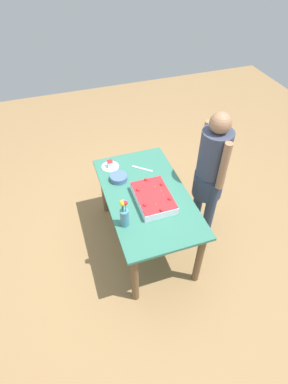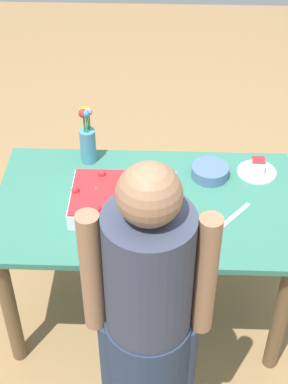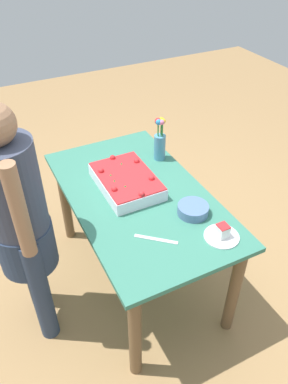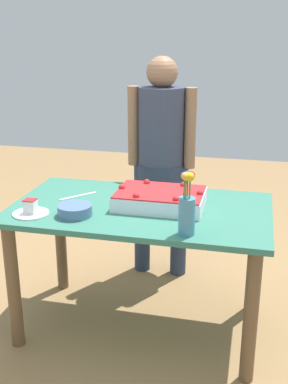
{
  "view_description": "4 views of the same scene",
  "coord_description": "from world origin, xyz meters",
  "px_view_note": "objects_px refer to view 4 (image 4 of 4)",
  "views": [
    {
      "loc": [
        -1.95,
        0.68,
        2.8
      ],
      "look_at": [
        -0.04,
        0.04,
        0.82
      ],
      "focal_mm": 28.0,
      "sensor_mm": 36.0,
      "label": 1
    },
    {
      "loc": [
        0.06,
        -1.99,
        2.5
      ],
      "look_at": [
        -0.01,
        -0.05,
        0.85
      ],
      "focal_mm": 55.0,
      "sensor_mm": 36.0,
      "label": 2
    },
    {
      "loc": [
        1.6,
        -0.76,
        2.15
      ],
      "look_at": [
        0.01,
        0.03,
        0.76
      ],
      "focal_mm": 35.0,
      "sensor_mm": 36.0,
      "label": 3
    },
    {
      "loc": [
        -0.58,
        2.34,
        1.64
      ],
      "look_at": [
        -0.03,
        0.03,
        0.84
      ],
      "focal_mm": 45.0,
      "sensor_mm": 36.0,
      "label": 4
    }
  ],
  "objects_px": {
    "serving_plate_with_slice": "(31,210)",
    "cake_knife": "(78,196)",
    "flower_vase": "(187,207)",
    "sheet_cake": "(160,199)",
    "fruit_bowl": "(75,210)",
    "person_standing": "(161,155)"
  },
  "relations": [
    {
      "from": "serving_plate_with_slice",
      "to": "cake_knife",
      "type": "height_order",
      "value": "serving_plate_with_slice"
    },
    {
      "from": "flower_vase",
      "to": "cake_knife",
      "type": "bearing_deg",
      "value": -29.61
    },
    {
      "from": "sheet_cake",
      "to": "flower_vase",
      "type": "distance_m",
      "value": 0.4
    },
    {
      "from": "serving_plate_with_slice",
      "to": "sheet_cake",
      "type": "bearing_deg",
      "value": -156.79
    },
    {
      "from": "flower_vase",
      "to": "sheet_cake",
      "type": "bearing_deg",
      "value": -60.04
    },
    {
      "from": "cake_knife",
      "to": "fruit_bowl",
      "type": "relative_size",
      "value": 1.32
    },
    {
      "from": "serving_plate_with_slice",
      "to": "flower_vase",
      "type": "height_order",
      "value": "flower_vase"
    },
    {
      "from": "serving_plate_with_slice",
      "to": "person_standing",
      "type": "bearing_deg",
      "value": -117.95
    },
    {
      "from": "serving_plate_with_slice",
      "to": "cake_knife",
      "type": "relative_size",
      "value": 0.8
    },
    {
      "from": "cake_knife",
      "to": "person_standing",
      "type": "relative_size",
      "value": 0.16
    },
    {
      "from": "sheet_cake",
      "to": "fruit_bowl",
      "type": "relative_size",
      "value": 2.65
    },
    {
      "from": "serving_plate_with_slice",
      "to": "fruit_bowl",
      "type": "distance_m",
      "value": 0.23
    },
    {
      "from": "sheet_cake",
      "to": "flower_vase",
      "type": "height_order",
      "value": "flower_vase"
    },
    {
      "from": "cake_knife",
      "to": "fruit_bowl",
      "type": "xyz_separation_m",
      "value": [
        -0.09,
        0.28,
        0.03
      ]
    },
    {
      "from": "serving_plate_with_slice",
      "to": "fruit_bowl",
      "type": "relative_size",
      "value": 1.06
    },
    {
      "from": "sheet_cake",
      "to": "cake_knife",
      "type": "relative_size",
      "value": 2.01
    },
    {
      "from": "fruit_bowl",
      "to": "cake_knife",
      "type": "bearing_deg",
      "value": -72.26
    },
    {
      "from": "serving_plate_with_slice",
      "to": "cake_knife",
      "type": "distance_m",
      "value": 0.35
    },
    {
      "from": "serving_plate_with_slice",
      "to": "person_standing",
      "type": "relative_size",
      "value": 0.13
    },
    {
      "from": "cake_knife",
      "to": "flower_vase",
      "type": "bearing_deg",
      "value": -79.02
    },
    {
      "from": "person_standing",
      "to": "sheet_cake",
      "type": "bearing_deg",
      "value": 10.99
    },
    {
      "from": "fruit_bowl",
      "to": "person_standing",
      "type": "distance_m",
      "value": 0.94
    }
  ]
}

